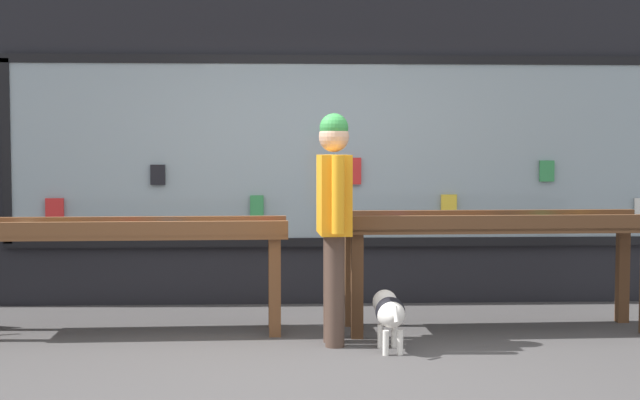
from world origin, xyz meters
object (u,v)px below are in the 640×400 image
object	(u,v)px
display_table_left	(128,242)
display_table_right	(497,236)
person_browsing	(334,209)
small_dog	(389,312)

from	to	relation	value
display_table_left	display_table_right	bearing A→B (deg)	0.05
display_table_left	person_browsing	world-z (taller)	person_browsing
person_browsing	small_dog	world-z (taller)	person_browsing
display_table_left	small_dog	xyz separation A→B (m)	(1.96, -0.68, -0.44)
small_dog	person_browsing	bearing A→B (deg)	58.22
person_browsing	small_dog	xyz separation A→B (m)	(0.38, -0.21, -0.72)
display_table_left	small_dog	size ratio (longest dim) A/B	4.25
display_table_right	small_dog	size ratio (longest dim) A/B	4.26
display_table_left	person_browsing	bearing A→B (deg)	-16.61
person_browsing	display_table_right	bearing A→B (deg)	-72.73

